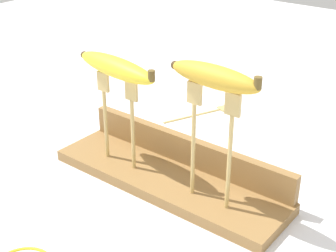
# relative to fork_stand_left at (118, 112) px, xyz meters

# --- Properties ---
(ground_plane) EXTENTS (3.00, 3.00, 0.00)m
(ground_plane) POSITION_rel_fork_stand_left_xyz_m (0.10, 0.02, -0.12)
(ground_plane) COLOR silver
(wooden_board) EXTENTS (0.46, 0.13, 0.02)m
(wooden_board) POSITION_rel_fork_stand_left_xyz_m (0.10, 0.02, -0.11)
(wooden_board) COLOR olive
(wooden_board) RESTS_ON ground
(board_backstop) EXTENTS (0.45, 0.02, 0.05)m
(board_backstop) POSITION_rel_fork_stand_left_xyz_m (0.10, 0.07, -0.08)
(board_backstop) COLOR olive
(board_backstop) RESTS_ON wooden_board
(fork_stand_left) EXTENTS (0.09, 0.01, 0.17)m
(fork_stand_left) POSITION_rel_fork_stand_left_xyz_m (0.00, 0.00, 0.00)
(fork_stand_left) COLOR tan
(fork_stand_left) RESTS_ON wooden_board
(fork_stand_right) EXTENTS (0.10, 0.01, 0.20)m
(fork_stand_right) POSITION_rel_fork_stand_left_xyz_m (0.20, 0.00, 0.02)
(fork_stand_right) COLOR tan
(fork_stand_right) RESTS_ON wooden_board
(banana_raised_left) EXTENTS (0.20, 0.07, 0.04)m
(banana_raised_left) POSITION_rel_fork_stand_left_xyz_m (-0.00, 0.00, 0.09)
(banana_raised_left) COLOR yellow
(banana_raised_left) RESTS_ON fork_stand_left
(banana_raised_right) EXTENTS (0.16, 0.05, 0.04)m
(banana_raised_right) POSITION_rel_fork_stand_left_xyz_m (0.20, 0.00, 0.12)
(banana_raised_right) COLOR gold
(banana_raised_right) RESTS_ON fork_stand_right
(fork_fallen_far) EXTENTS (0.09, 0.18, 0.01)m
(fork_fallen_far) POSITION_rel_fork_stand_left_xyz_m (-0.02, 0.32, -0.12)
(fork_fallen_far) COLOR tan
(fork_fallen_far) RESTS_ON ground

